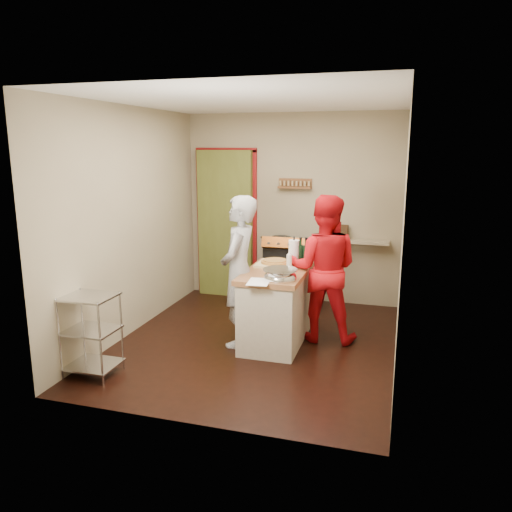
% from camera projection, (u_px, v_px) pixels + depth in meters
% --- Properties ---
extents(floor, '(3.50, 3.50, 0.00)m').
position_uv_depth(floor, '(256.00, 342.00, 5.59)').
color(floor, black).
rests_on(floor, ground).
extents(back_wall, '(3.00, 0.44, 2.60)m').
position_uv_depth(back_wall, '(248.00, 219.00, 7.19)').
color(back_wall, gray).
rests_on(back_wall, ground).
extents(left_wall, '(0.04, 3.50, 2.60)m').
position_uv_depth(left_wall, '(131.00, 222.00, 5.72)').
color(left_wall, gray).
rests_on(left_wall, ground).
extents(right_wall, '(0.04, 3.50, 2.60)m').
position_uv_depth(right_wall, '(402.00, 235.00, 4.89)').
color(right_wall, gray).
rests_on(right_wall, ground).
extents(ceiling, '(3.00, 3.50, 0.02)m').
position_uv_depth(ceiling, '(256.00, 100.00, 5.02)').
color(ceiling, white).
rests_on(ceiling, back_wall).
extents(stove, '(0.60, 0.63, 1.00)m').
position_uv_depth(stove, '(289.00, 274.00, 6.81)').
color(stove, black).
rests_on(stove, ground).
extents(wire_shelving, '(0.48, 0.40, 0.80)m').
position_uv_depth(wire_shelving, '(91.00, 331.00, 4.72)').
color(wire_shelving, silver).
rests_on(wire_shelving, ground).
extents(island, '(0.66, 1.22, 1.14)m').
position_uv_depth(island, '(276.00, 304.00, 5.50)').
color(island, '#BCB4A0').
rests_on(island, ground).
extents(person_stripe, '(0.40, 0.60, 1.65)m').
position_uv_depth(person_stripe, '(239.00, 272.00, 5.39)').
color(person_stripe, '#9E9DA1').
rests_on(person_stripe, ground).
extents(person_red, '(0.82, 0.66, 1.64)m').
position_uv_depth(person_red, '(324.00, 269.00, 5.54)').
color(person_red, '#BA0C13').
rests_on(person_red, ground).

